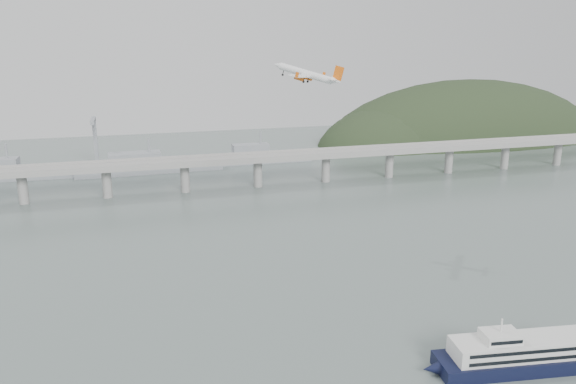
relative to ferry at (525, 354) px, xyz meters
name	(u,v)px	position (x,y,z in m)	size (l,w,h in m)	color
ground	(331,328)	(-50.05, 39.99, -4.77)	(900.00, 900.00, 0.00)	#566461
bridge	(227,164)	(-51.20, 239.99, 12.88)	(800.00, 22.00, 23.90)	gray
headland	(476,155)	(235.13, 371.74, -24.12)	(365.00, 155.00, 156.00)	black
distant_fleet	(0,173)	(-205.41, 305.07, 1.45)	(453.00, 60.90, 40.00)	gray
ferry	(525,354)	(0.00, 0.00, 0.00)	(93.14, 25.09, 17.60)	black
airliner	(307,74)	(-36.38, 111.51, 79.91)	(27.99, 26.65, 10.42)	white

